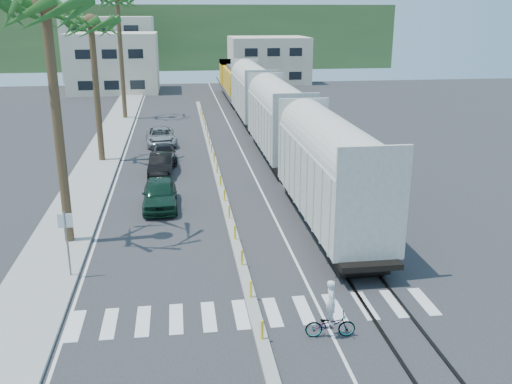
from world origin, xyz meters
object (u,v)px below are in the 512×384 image
(street_sign, at_px, (67,235))
(cyclist, at_px, (331,319))
(car_lead, at_px, (160,194))
(car_second, at_px, (161,164))

(street_sign, height_order, cyclist, street_sign)
(car_lead, xyz_separation_m, car_second, (-0.07, 7.09, -0.10))
(street_sign, xyz_separation_m, car_second, (3.50, 15.84, -1.25))
(car_lead, bearing_deg, car_second, 89.95)
(car_second, relative_size, cyclist, 2.08)
(street_sign, height_order, car_lead, street_sign)
(street_sign, bearing_deg, car_second, 77.56)
(car_second, height_order, cyclist, cyclist)
(street_sign, xyz_separation_m, cyclist, (9.70, -5.92, -1.29))
(street_sign, relative_size, car_lead, 0.62)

